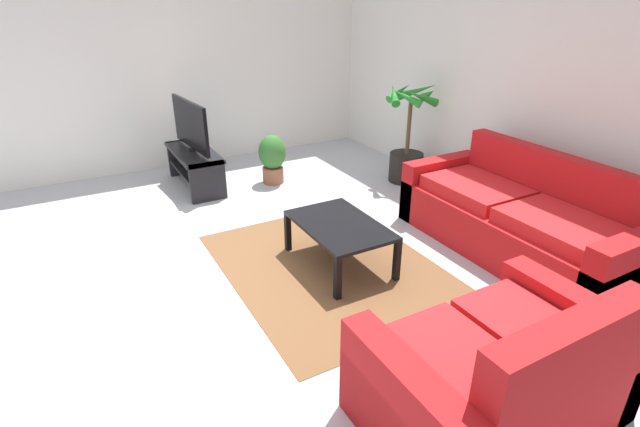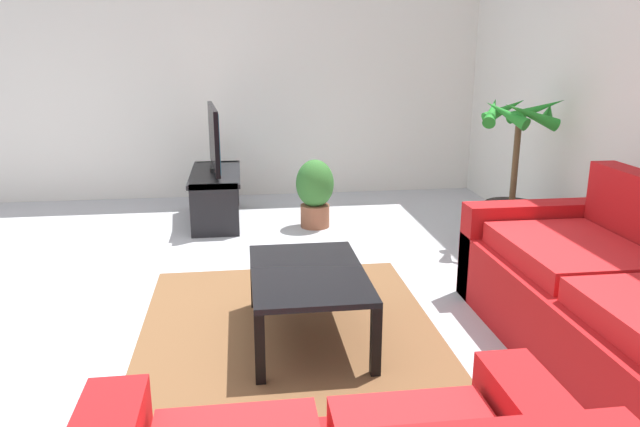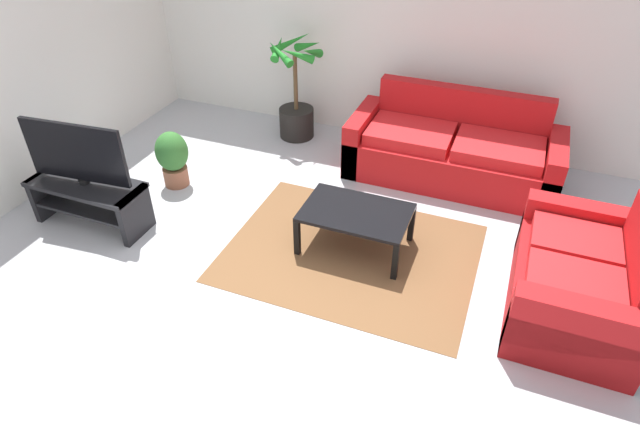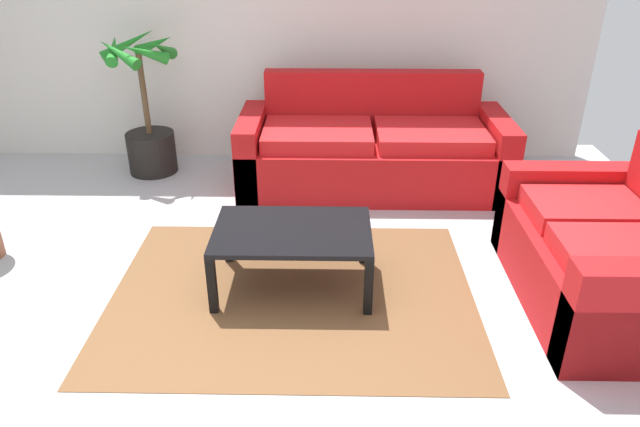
{
  "view_description": "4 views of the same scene",
  "coord_description": "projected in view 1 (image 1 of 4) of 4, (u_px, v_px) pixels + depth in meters",
  "views": [
    {
      "loc": [
        3.54,
        -1.17,
        2.19
      ],
      "look_at": [
        0.53,
        0.5,
        0.59
      ],
      "focal_mm": 26.74,
      "sensor_mm": 36.0,
      "label": 1
    },
    {
      "loc": [
        3.5,
        0.4,
        1.59
      ],
      "look_at": [
        0.19,
        0.84,
        0.65
      ],
      "focal_mm": 33.83,
      "sensor_mm": 36.0,
      "label": 2
    },
    {
      "loc": [
        1.54,
        -2.92,
        3.12
      ],
      "look_at": [
        0.23,
        0.38,
        0.57
      ],
      "focal_mm": 30.0,
      "sensor_mm": 36.0,
      "label": 3
    },
    {
      "loc": [
        0.65,
        -2.33,
        2.08
      ],
      "look_at": [
        0.6,
        0.69,
        0.53
      ],
      "focal_mm": 32.93,
      "sensor_mm": 36.0,
      "label": 4
    }
  ],
  "objects": [
    {
      "name": "tv",
      "position": [
        191.0,
        125.0,
        5.6
      ],
      "size": [
        1.0,
        0.14,
        0.6
      ],
      "color": "black",
      "rests_on": "tv_stand"
    },
    {
      "name": "ground_plane",
      "position": [
        243.0,
        263.0,
        4.25
      ],
      "size": [
        6.6,
        6.6,
        0.0
      ],
      "primitive_type": "plane",
      "color": "#B2B2B7"
    },
    {
      "name": "wall_back",
      "position": [
        504.0,
        81.0,
        4.99
      ],
      "size": [
        6.0,
        0.06,
        2.7
      ],
      "primitive_type": "cube",
      "color": "silver",
      "rests_on": "ground"
    },
    {
      "name": "area_rug",
      "position": [
        329.0,
        266.0,
        4.19
      ],
      "size": [
        2.2,
        1.7,
        0.01
      ],
      "primitive_type": "cube",
      "color": "brown",
      "rests_on": "ground"
    },
    {
      "name": "potted_plant_small",
      "position": [
        272.0,
        157.0,
        5.91
      ],
      "size": [
        0.34,
        0.34,
        0.61
      ],
      "color": "brown",
      "rests_on": "ground"
    },
    {
      "name": "tv_stand",
      "position": [
        195.0,
        163.0,
        5.8
      ],
      "size": [
        1.1,
        0.45,
        0.46
      ],
      "color": "black",
      "rests_on": "ground"
    },
    {
      "name": "couch_main",
      "position": [
        518.0,
        221.0,
        4.32
      ],
      "size": [
        2.19,
        0.9,
        0.9
      ],
      "color": "red",
      "rests_on": "ground"
    },
    {
      "name": "potted_palm",
      "position": [
        407.0,
        147.0,
        5.93
      ],
      "size": [
        0.67,
        0.71,
        1.23
      ],
      "color": "black",
      "rests_on": "ground"
    },
    {
      "name": "couch_loveseat",
      "position": [
        496.0,
        376.0,
        2.58
      ],
      "size": [
        0.9,
        1.4,
        0.9
      ],
      "color": "red",
      "rests_on": "ground"
    },
    {
      "name": "wall_left",
      "position": [
        152.0,
        65.0,
        6.06
      ],
      "size": [
        0.06,
        6.0,
        2.7
      ],
      "primitive_type": "cube",
      "color": "silver",
      "rests_on": "ground"
    },
    {
      "name": "coffee_table",
      "position": [
        340.0,
        229.0,
        4.08
      ],
      "size": [
        0.95,
        0.62,
        0.4
      ],
      "color": "black",
      "rests_on": "ground"
    }
  ]
}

